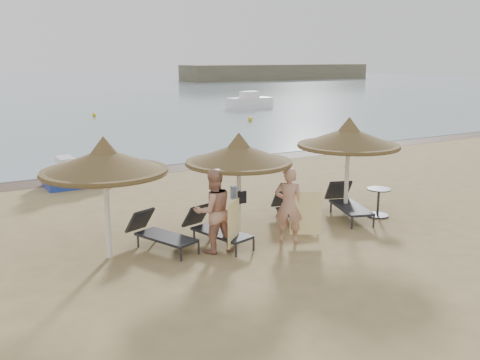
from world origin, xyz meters
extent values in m
plane|color=#A18956|center=(0.00, 0.00, 0.00)|extent=(160.00, 160.00, 0.00)
cube|color=brown|center=(0.00, 9.40, 0.00)|extent=(200.00, 1.60, 0.01)
cube|color=#686047|center=(55.00, 80.00, 1.50)|extent=(40.00, 8.00, 3.00)
cube|color=white|center=(18.00, 30.00, 0.50)|extent=(4.00, 1.60, 1.00)
cube|color=white|center=(18.00, 30.00, 1.25)|extent=(1.50, 1.00, 0.60)
cylinder|color=white|center=(-3.54, 0.71, 1.04)|extent=(0.12, 0.12, 2.07)
cone|color=brown|center=(-3.54, 0.71, 2.29)|extent=(2.86, 2.86, 0.54)
cone|color=brown|center=(-3.54, 0.71, 2.61)|extent=(0.69, 0.69, 0.44)
cylinder|color=brown|center=(-3.54, 0.71, 2.03)|extent=(2.80, 2.80, 0.10)
cylinder|color=white|center=(-0.19, 0.53, 0.99)|extent=(0.11, 0.11, 1.97)
cone|color=brown|center=(-0.19, 0.53, 2.18)|extent=(2.73, 2.73, 0.52)
cone|color=brown|center=(-0.19, 0.53, 2.49)|extent=(0.66, 0.66, 0.42)
cylinder|color=brown|center=(-0.19, 0.53, 1.94)|extent=(2.67, 2.67, 0.09)
cylinder|color=white|center=(3.41, 0.53, 1.06)|extent=(0.12, 0.12, 2.11)
cone|color=brown|center=(3.41, 0.53, 2.33)|extent=(2.92, 2.92, 0.55)
cone|color=brown|center=(3.41, 0.53, 2.66)|extent=(0.70, 0.70, 0.45)
cylinder|color=brown|center=(3.41, 0.53, 2.07)|extent=(2.86, 2.86, 0.10)
cylinder|color=#2F2E35|center=(-2.22, -0.35, 0.15)|extent=(0.05, 0.05, 0.29)
cylinder|color=#2F2E35|center=(-1.67, -0.14, 0.15)|extent=(0.05, 0.05, 0.29)
cylinder|color=#2F2E35|center=(-2.74, 1.02, 0.15)|extent=(0.05, 0.05, 0.29)
cylinder|color=#2F2E35|center=(-2.20, 1.23, 0.15)|extent=(0.05, 0.05, 0.29)
cube|color=black|center=(-2.23, 0.49, 0.32)|extent=(1.17, 1.70, 0.06)
cube|color=black|center=(-2.56, 1.35, 0.58)|extent=(0.76, 0.65, 0.59)
cylinder|color=#2F2E35|center=(-1.01, -0.75, 0.15)|extent=(0.05, 0.05, 0.30)
cylinder|color=#2F2E35|center=(-0.43, -0.59, 0.15)|extent=(0.05, 0.05, 0.30)
cylinder|color=#2F2E35|center=(-1.40, 0.69, 0.15)|extent=(0.05, 0.05, 0.30)
cylinder|color=#2F2E35|center=(-0.82, 0.84, 0.15)|extent=(0.05, 0.05, 0.30)
cube|color=black|center=(-0.93, 0.10, 0.33)|extent=(1.05, 1.71, 0.06)
cube|color=black|center=(-1.17, 1.00, 0.58)|extent=(0.75, 0.60, 0.60)
cylinder|color=#2F2E35|center=(1.29, -0.09, 0.14)|extent=(0.05, 0.05, 0.27)
cylinder|color=#2F2E35|center=(1.83, -0.18, 0.14)|extent=(0.05, 0.05, 0.27)
cylinder|color=#2F2E35|center=(1.51, 1.24, 0.14)|extent=(0.05, 0.05, 0.27)
cylinder|color=#2F2E35|center=(2.04, 1.15, 0.14)|extent=(0.05, 0.05, 0.27)
cube|color=black|center=(1.68, 0.58, 0.30)|extent=(0.82, 1.52, 0.06)
cube|color=black|center=(1.81, 1.42, 0.53)|extent=(0.66, 0.50, 0.55)
cylinder|color=#2F2E35|center=(2.72, -0.52, 0.16)|extent=(0.06, 0.06, 0.31)
cylinder|color=#2F2E35|center=(3.32, -0.72, 0.16)|extent=(0.06, 0.06, 0.31)
cylinder|color=#2F2E35|center=(3.23, 0.97, 0.16)|extent=(0.06, 0.06, 0.31)
cylinder|color=#2F2E35|center=(3.83, 0.76, 0.16)|extent=(0.06, 0.06, 0.31)
cube|color=black|center=(3.29, 0.18, 0.35)|extent=(1.20, 1.82, 0.07)
cube|color=black|center=(3.61, 1.11, 0.62)|extent=(0.81, 0.67, 0.64)
cylinder|color=#2F2E35|center=(4.19, 0.01, 0.02)|extent=(0.64, 0.64, 0.05)
cylinder|color=#2F2E35|center=(4.19, 0.01, 0.41)|extent=(0.07, 0.07, 0.78)
cylinder|color=#2F2E35|center=(4.19, 0.01, 0.81)|extent=(0.68, 0.68, 0.03)
imported|color=tan|center=(-1.28, -0.15, 1.17)|extent=(1.11, 0.75, 2.33)
imported|color=tan|center=(0.63, -0.50, 1.11)|extent=(1.22, 1.15, 2.23)
cube|color=yellow|center=(-0.93, -0.50, 0.74)|extent=(0.60, 0.51, 1.07)
cube|color=yellow|center=(0.98, -0.75, 0.76)|extent=(0.69, 0.40, 1.10)
cube|color=white|center=(-0.19, 0.71, 1.13)|extent=(0.28, 0.13, 0.34)
cube|color=black|center=(-0.19, 0.37, 1.07)|extent=(0.22, 0.07, 0.32)
cube|color=#1F3897|center=(-2.39, 8.26, 0.29)|extent=(2.33, 1.39, 0.58)
cube|color=white|center=(-2.39, 8.26, 0.65)|extent=(1.48, 1.17, 0.26)
cube|color=white|center=(-2.81, 8.26, 0.89)|extent=(0.53, 0.95, 0.37)
sphere|color=gold|center=(4.24, 30.42, 0.16)|extent=(0.33, 0.33, 0.33)
sphere|color=gold|center=(13.05, 21.74, 0.17)|extent=(0.34, 0.34, 0.34)
camera|label=1|loc=(-6.80, -10.88, 4.54)|focal=40.00mm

